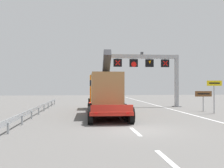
# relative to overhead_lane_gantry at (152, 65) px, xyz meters

# --- Properties ---
(ground) EXTENTS (112.00, 112.00, 0.00)m
(ground) POSITION_rel_overhead_lane_gantry_xyz_m (-4.97, -15.61, -4.95)
(ground) COLOR slate
(lane_markings) EXTENTS (0.20, 56.73, 0.01)m
(lane_markings) POSITION_rel_overhead_lane_gantry_xyz_m (-5.28, 5.46, -4.94)
(lane_markings) COLOR silver
(lane_markings) RESTS_ON ground
(edge_line_right) EXTENTS (0.20, 63.00, 0.01)m
(edge_line_right) POSITION_rel_overhead_lane_gantry_xyz_m (1.23, -3.61, -4.94)
(edge_line_right) COLOR silver
(edge_line_right) RESTS_ON ground
(overhead_lane_gantry) EXTENTS (9.25, 0.90, 6.54)m
(overhead_lane_gantry) POSITION_rel_overhead_lane_gantry_xyz_m (0.00, 0.00, 0.00)
(overhead_lane_gantry) COLOR #9EA0A5
(overhead_lane_gantry) RESTS_ON ground
(heavy_haul_truck_red) EXTENTS (3.19, 14.10, 5.30)m
(heavy_haul_truck_red) POSITION_rel_overhead_lane_gantry_xyz_m (-6.19, -5.92, -2.96)
(heavy_haul_truck_red) COLOR red
(heavy_haul_truck_red) RESTS_ON ground
(exit_sign_yellow) EXTENTS (1.41, 0.15, 2.99)m
(exit_sign_yellow) POSITION_rel_overhead_lane_gantry_xyz_m (3.67, -7.87, -2.72)
(exit_sign_yellow) COLOR #9EA0A5
(exit_sign_yellow) RESTS_ON ground
(tourist_info_sign_brown) EXTENTS (1.70, 0.15, 2.00)m
(tourist_info_sign_brown) POSITION_rel_overhead_lane_gantry_xyz_m (3.62, -5.85, -3.41)
(tourist_info_sign_brown) COLOR #9EA0A5
(tourist_info_sign_brown) RESTS_ON ground
(guardrail_left) EXTENTS (0.13, 24.38, 0.76)m
(guardrail_left) POSITION_rel_overhead_lane_gantry_xyz_m (-12.03, -5.42, -4.39)
(guardrail_left) COLOR #999EA3
(guardrail_left) RESTS_ON ground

